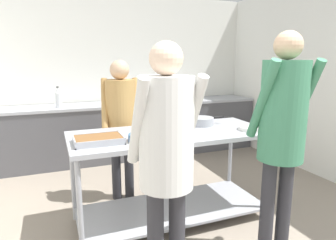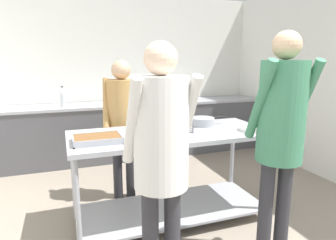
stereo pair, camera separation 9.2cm
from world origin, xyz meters
The scene contains 13 objects.
wall_rear centered at (0.00, 3.92, 1.32)m, with size 4.68×0.06×2.65m.
wall_right centered at (2.31, 1.96, 1.32)m, with size 0.06×4.04×2.65m.
back_counter centered at (0.00, 3.55, 0.45)m, with size 4.52×0.65×0.91m.
serving_counter centered at (-0.06, 1.43, 0.62)m, with size 1.93×0.82×0.91m.
serving_tray_vegetables centered at (-0.77, 1.31, 0.94)m, with size 0.40×0.29×0.05m.
broccoli_bowl centered at (-0.42, 1.23, 0.95)m, with size 0.23×0.23×0.11m.
serving_tray_roast centered at (-0.07, 1.47, 0.94)m, with size 0.40×0.29×0.05m.
sauce_pan centered at (0.35, 1.59, 0.96)m, with size 0.39×0.25×0.08m.
plate_stack centered at (0.72, 1.22, 0.93)m, with size 0.27×0.27×0.04m.
guest_serving_left centered at (0.52, 0.60, 1.13)m, with size 0.47×0.39×1.81m.
guest_serving_right centered at (-0.45, 0.56, 1.06)m, with size 0.46×0.35×1.71m.
cook_behind_counter centered at (-0.40, 2.08, 0.99)m, with size 0.47×0.38×1.59m.
water_bottle centered at (-1.02, 3.45, 1.05)m, with size 0.08×0.08×0.31m.
Camera 2 is at (-1.03, -1.19, 1.61)m, focal length 32.00 mm.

